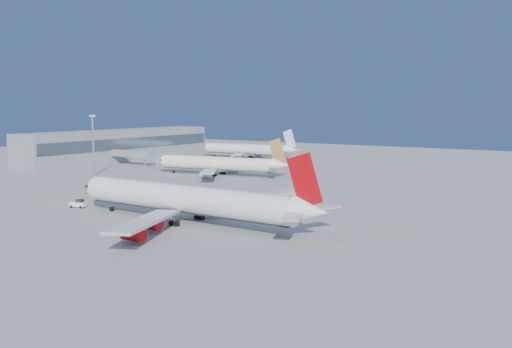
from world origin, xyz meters
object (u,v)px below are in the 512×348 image
Objects in this scene: airliner_virgin at (189,200)px; airliner_third at (248,149)px; airliner_etihad at (219,164)px; pushback_tug at (78,204)px; light_mast at (93,140)px.

airliner_virgin reaches higher than airliner_third.
airliner_third is at bearing 120.65° from airliner_virgin.
airliner_virgin is 1.25× the size of airliner_etihad.
airliner_virgin is 1.26× the size of airliner_third.
airliner_third is (-78.59, 140.79, -0.73)m from airliner_virgin.
light_mast is at bearing 117.90° from pushback_tug.
airliner_etihad is at bearing 35.94° from light_mast.
airliner_virgin is 89.79m from airliner_etihad.
airliner_etihad is (-48.02, 75.87, -0.79)m from airliner_virgin.
pushback_tug is (10.75, -76.47, -3.52)m from airliner_etihad.
airliner_virgin is 99.38m from light_mast.
pushback_tug is at bearing -77.42° from airliner_third.
pushback_tug is at bearing -44.42° from light_mast.
airliner_third is at bearing 105.68° from airliner_etihad.
airliner_etihad is at bearing -68.50° from airliner_third.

